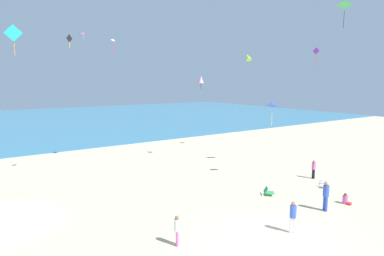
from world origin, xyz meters
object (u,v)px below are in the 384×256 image
(kite_teal, at_px, (13,34))
(kite_lime, at_px, (248,57))
(kite_magenta, at_px, (83,33))
(kite_purple, at_px, (316,52))
(beach_chair_near_camera, at_px, (268,191))
(person_0, at_px, (177,228))
(kite_black, at_px, (69,39))
(cooler_box, at_px, (8,209))
(person_1, at_px, (314,168))
(beach_chair_far_right, at_px, (324,184))
(kite_green, at_px, (345,3))
(kite_pink, at_px, (201,80))
(kite_blue, at_px, (272,104))
(person_4, at_px, (293,215))
(kite_white, at_px, (113,40))
(person_2, at_px, (346,200))
(person_3, at_px, (326,194))

(kite_teal, relative_size, kite_lime, 1.29)
(kite_magenta, relative_size, kite_purple, 0.53)
(beach_chair_near_camera, bearing_deg, person_0, -125.62)
(kite_lime, bearing_deg, kite_black, -175.99)
(cooler_box, xyz_separation_m, person_1, (19.86, -5.78, 0.69))
(beach_chair_far_right, height_order, kite_purple, kite_purple)
(kite_lime, height_order, kite_green, kite_green)
(beach_chair_near_camera, bearing_deg, kite_teal, -167.66)
(beach_chair_near_camera, bearing_deg, kite_pink, 119.09)
(person_0, distance_m, kite_green, 19.98)
(kite_blue, bearing_deg, person_4, -130.36)
(person_0, distance_m, person_1, 14.20)
(cooler_box, height_order, kite_white, kite_white)
(person_2, height_order, kite_black, kite_black)
(cooler_box, height_order, person_2, person_2)
(kite_magenta, height_order, kite_blue, kite_magenta)
(beach_chair_far_right, relative_size, kite_white, 0.57)
(beach_chair_far_right, relative_size, person_1, 0.53)
(person_3, xyz_separation_m, kite_blue, (1.94, 5.97, 4.67))
(kite_purple, bearing_deg, kite_blue, 176.94)
(person_4, bearing_deg, beach_chair_near_camera, -177.08)
(person_0, bearing_deg, person_4, 13.19)
(kite_teal, distance_m, kite_green, 21.96)
(person_2, bearing_deg, kite_white, -158.93)
(person_0, relative_size, kite_teal, 0.84)
(person_0, xyz_separation_m, kite_teal, (-5.01, 8.97, 9.12))
(person_4, xyz_separation_m, kite_blue, (5.71, 6.72, 4.74))
(kite_green, bearing_deg, kite_purple, 95.71)
(cooler_box, bearing_deg, kite_teal, 16.28)
(kite_magenta, bearing_deg, person_3, -81.10)
(kite_purple, height_order, kite_green, kite_green)
(person_3, bearing_deg, person_4, 34.85)
(person_1, distance_m, person_4, 9.94)
(kite_pink, xyz_separation_m, kite_blue, (0.95, -7.67, -1.84))
(beach_chair_near_camera, height_order, person_0, person_0)
(beach_chair_far_right, height_order, person_0, person_0)
(person_1, bearing_deg, kite_blue, 166.50)
(kite_magenta, bearing_deg, cooler_box, -117.33)
(cooler_box, xyz_separation_m, kite_purple, (21.48, -4.29, 9.47))
(person_3, xyz_separation_m, kite_purple, (6.44, 5.73, 8.61))
(kite_black, xyz_separation_m, kite_purple, (16.89, -7.39, -0.61))
(cooler_box, height_order, kite_lime, kite_lime)
(kite_teal, bearing_deg, person_4, -46.99)
(cooler_box, bearing_deg, kite_lime, 10.98)
(beach_chair_near_camera, bearing_deg, person_2, -13.56)
(person_1, relative_size, kite_black, 1.56)
(beach_chair_far_right, bearing_deg, kite_pink, -137.06)
(person_1, distance_m, kite_lime, 13.76)
(person_1, height_order, kite_teal, kite_teal)
(person_0, relative_size, kite_pink, 1.21)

